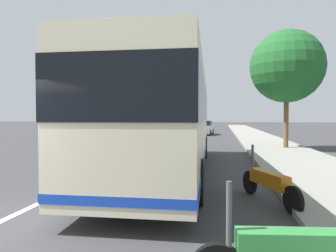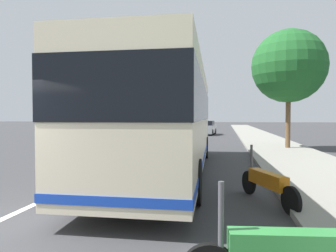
# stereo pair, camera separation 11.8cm
# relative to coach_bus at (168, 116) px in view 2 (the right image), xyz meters

# --- Properties ---
(sidewalk_curb) EXTENTS (110.00, 3.60, 0.14)m
(sidewalk_curb) POSITION_rel_coach_bus_xyz_m (3.50, -4.99, -1.88)
(sidewalk_curb) COLOR gray
(sidewalk_curb) RESTS_ON ground
(lane_divider_line) EXTENTS (110.00, 0.16, 0.01)m
(lane_divider_line) POSITION_rel_coach_bus_xyz_m (3.50, 2.13, -1.95)
(lane_divider_line) COLOR silver
(lane_divider_line) RESTS_ON ground
(coach_bus) EXTENTS (11.76, 3.00, 3.43)m
(coach_bus) POSITION_rel_coach_bus_xyz_m (0.00, 0.00, 0.00)
(coach_bus) COLOR beige
(coach_bus) RESTS_ON ground
(motorcycle_by_tree) EXTENTS (2.09, 0.99, 1.23)m
(motorcycle_by_tree) POSITION_rel_coach_bus_xyz_m (-3.27, -2.87, -1.50)
(motorcycle_by_tree) COLOR black
(motorcycle_by_tree) RESTS_ON ground
(car_oncoming) EXTENTS (4.37, 1.99, 1.53)m
(car_oncoming) POSITION_rel_coach_bus_xyz_m (35.50, 4.82, -1.23)
(car_oncoming) COLOR black
(car_oncoming) RESTS_ON ground
(car_ahead_same_lane) EXTENTS (4.39, 2.09, 1.49)m
(car_ahead_same_lane) POSITION_rel_coach_bus_xyz_m (22.15, 0.09, -1.24)
(car_ahead_same_lane) COLOR gray
(car_ahead_same_lane) RESTS_ON ground
(car_behind_bus) EXTENTS (3.98, 1.98, 1.53)m
(car_behind_bus) POSITION_rel_coach_bus_xyz_m (19.03, 4.99, -1.22)
(car_behind_bus) COLOR black
(car_behind_bus) RESTS_ON ground
(car_side_street) EXTENTS (4.14, 1.99, 1.42)m
(car_side_street) POSITION_rel_coach_bus_xyz_m (26.93, 4.77, -1.27)
(car_side_street) COLOR silver
(car_side_street) RESTS_ON ground
(roadside_tree_mid_block) EXTENTS (4.18, 4.18, 6.92)m
(roadside_tree_mid_block) POSITION_rel_coach_bus_xyz_m (8.15, -5.51, 2.86)
(roadside_tree_mid_block) COLOR brown
(roadside_tree_mid_block) RESTS_ON ground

